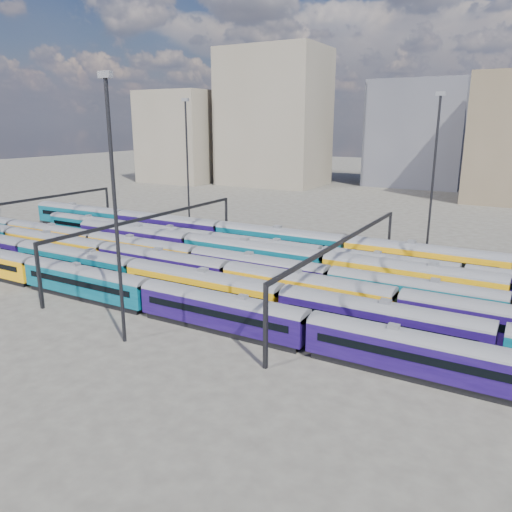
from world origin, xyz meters
The scene contains 14 objects.
ground centered at (0.00, 0.00, 0.00)m, with size 500.00×500.00×0.00m, color #3E3B35.
rake_0 centered at (2.00, -15.00, 2.57)m, with size 99.18×2.91×4.89m.
rake_1 centered at (6.62, -10.00, 2.76)m, with size 127.69×3.11×5.25m.
rake_2 centered at (-14.27, -5.00, 2.75)m, with size 106.18×3.11×5.24m.
rake_3 centered at (-2.11, 0.00, 2.62)m, with size 142.07×2.97×4.99m.
rake_4 centered at (16.78, 5.00, 2.92)m, with size 112.68×3.30×5.57m.
rake_5 centered at (2.98, 10.00, 2.46)m, with size 114.32×2.79×4.68m.
rake_6 centered at (4.79, 15.00, 2.96)m, with size 137.14×3.34×5.65m.
gantry_0 centered at (-50.00, 0.00, 6.79)m, with size 0.35×40.35×8.03m.
gantry_1 centered at (-20.00, 0.00, 6.79)m, with size 0.35×40.35×8.03m.
gantry_2 centered at (10.00, 0.00, 6.79)m, with size 0.35×40.35×8.03m.
mast_1 centered at (-30.00, 22.00, 13.97)m, with size 1.40×0.50×25.60m.
mast_2 centered at (-5.00, -22.00, 13.97)m, with size 1.40×0.50×25.60m.
mast_3 centered at (15.00, 24.00, 13.97)m, with size 1.40×0.50×25.60m.
Camera 1 is at (29.29, -55.59, 21.27)m, focal length 35.00 mm.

